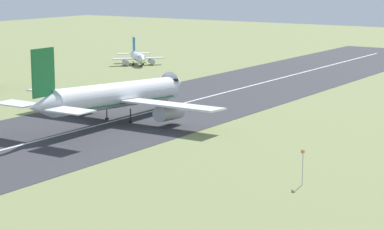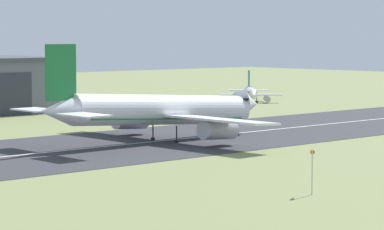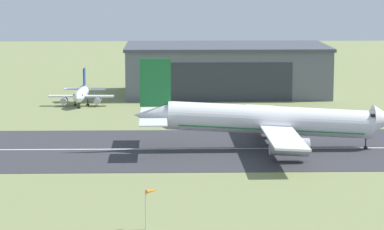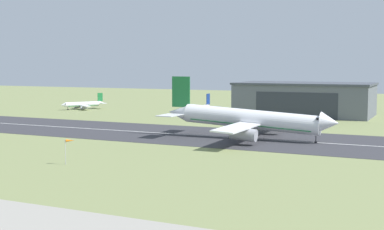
{
  "view_description": "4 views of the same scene",
  "coord_description": "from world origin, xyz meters",
  "views": [
    {
      "loc": [
        -92.06,
        24.53,
        33.05
      ],
      "look_at": [
        19.17,
        98.12,
        7.38
      ],
      "focal_mm": 70.0,
      "sensor_mm": 36.0,
      "label": 1
    },
    {
      "loc": [
        -73.92,
        -0.16,
        19.68
      ],
      "look_at": [
        15.7,
        98.92,
        8.1
      ],
      "focal_mm": 85.0,
      "sensor_mm": 36.0,
      "label": 2
    },
    {
      "loc": [
        15.29,
        -49.32,
        35.51
      ],
      "look_at": [
        19.39,
        107.73,
        10.46
      ],
      "focal_mm": 85.0,
      "sensor_mm": 36.0,
      "label": 3
    },
    {
      "loc": [
        86.99,
        -20.77,
        21.9
      ],
      "look_at": [
        26.86,
        106.7,
        8.74
      ],
      "focal_mm": 50.0,
      "sensor_mm": 36.0,
      "label": 4
    }
  ],
  "objects": [
    {
      "name": "airplane_landing",
      "position": [
        35.19,
        128.93,
        5.8
      ],
      "size": [
        53.26,
        51.8,
        18.39
      ],
      "color": "white",
      "rests_on": "ground_plane"
    },
    {
      "name": "runway_strip",
      "position": [
        0.0,
        129.79,
        0.03
      ],
      "size": [
        454.21,
        43.42,
        0.06
      ],
      "primitive_type": "cube",
      "color": "#333338",
      "rests_on": "ground_plane"
    },
    {
      "name": "windsock_pole",
      "position": [
        12.8,
        73.14,
        4.99
      ],
      "size": [
        1.88,
        1.53,
        5.66
      ],
      "color": "#B7B7BC",
      "rests_on": "ground_plane"
    },
    {
      "name": "runway_centreline",
      "position": [
        0.0,
        129.79,
        0.07
      ],
      "size": [
        408.79,
        0.7,
        0.01
      ],
      "primitive_type": "cube",
      "color": "silver",
      "rests_on": "runway_strip"
    },
    {
      "name": "airplane_parked_east",
      "position": [
        -7.86,
        189.93,
        3.01
      ],
      "size": [
        17.32,
        17.77,
        9.3
      ],
      "color": "silver",
      "rests_on": "ground_plane"
    },
    {
      "name": "hangar_building",
      "position": [
        32.03,
        211.56,
        7.18
      ],
      "size": [
        57.97,
        31.93,
        14.32
      ],
      "color": "slate",
      "rests_on": "ground_plane"
    }
  ]
}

